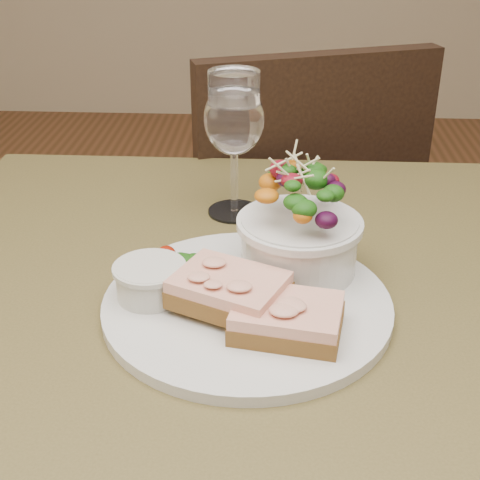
# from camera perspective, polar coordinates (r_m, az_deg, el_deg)

# --- Properties ---
(cafe_table) EXTENTS (0.80, 0.80, 0.75)m
(cafe_table) POSITION_cam_1_polar(r_m,az_deg,el_deg) (0.77, -0.19, -11.06)
(cafe_table) COLOR #48411F
(cafe_table) RESTS_ON ground
(chair_far) EXTENTS (0.54, 0.54, 0.90)m
(chair_far) POSITION_cam_1_polar(r_m,az_deg,el_deg) (1.50, 3.13, -6.15)
(chair_far) COLOR black
(chair_far) RESTS_ON ground
(dinner_plate) EXTENTS (0.30, 0.30, 0.01)m
(dinner_plate) POSITION_cam_1_polar(r_m,az_deg,el_deg) (0.69, 0.61, -5.49)
(dinner_plate) COLOR silver
(dinner_plate) RESTS_ON cafe_table
(sandwich_front) EXTENTS (0.11, 0.09, 0.03)m
(sandwich_front) POSITION_cam_1_polar(r_m,az_deg,el_deg) (0.63, 4.05, -6.66)
(sandwich_front) COLOR #482A13
(sandwich_front) RESTS_ON dinner_plate
(sandwich_back) EXTENTS (0.13, 0.12, 0.03)m
(sandwich_back) POSITION_cam_1_polar(r_m,az_deg,el_deg) (0.66, -0.92, -4.30)
(sandwich_back) COLOR #482A13
(sandwich_back) RESTS_ON dinner_plate
(ramekin) EXTENTS (0.07, 0.07, 0.04)m
(ramekin) POSITION_cam_1_polar(r_m,az_deg,el_deg) (0.69, -7.68, -3.35)
(ramekin) COLOR beige
(ramekin) RESTS_ON dinner_plate
(salad_bowl) EXTENTS (0.13, 0.13, 0.13)m
(salad_bowl) POSITION_cam_1_polar(r_m,az_deg,el_deg) (0.71, 5.13, 1.63)
(salad_bowl) COLOR silver
(salad_bowl) RESTS_ON dinner_plate
(garnish) EXTENTS (0.05, 0.04, 0.02)m
(garnish) POSITION_cam_1_polar(r_m,az_deg,el_deg) (0.75, -5.49, -1.29)
(garnish) COLOR #0C370A
(garnish) RESTS_ON dinner_plate
(wine_glass) EXTENTS (0.08, 0.08, 0.18)m
(wine_glass) POSITION_cam_1_polar(r_m,az_deg,el_deg) (0.84, -0.51, 9.89)
(wine_glass) COLOR white
(wine_glass) RESTS_ON cafe_table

